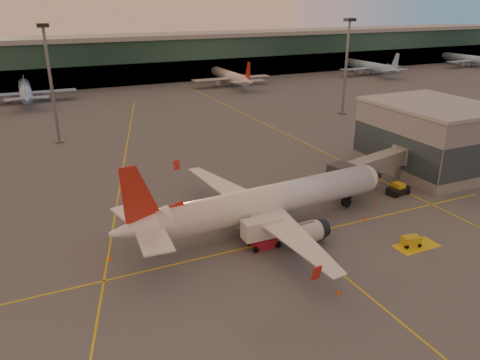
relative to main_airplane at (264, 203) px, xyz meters
name	(u,v)px	position (x,y,z in m)	size (l,w,h in m)	color
ground	(282,262)	(-1.83, -8.53, -4.10)	(600.00, 600.00, 0.00)	#4C4F54
taxi_markings	(138,163)	(-9.15, 35.96, -4.09)	(100.12, 173.00, 0.01)	gold
terminal	(94,61)	(-1.83, 133.26, 4.67)	(400.00, 20.00, 17.60)	#19382D
gate_building	(431,137)	(40.10, 9.40, 2.20)	(18.40, 22.40, 12.60)	slate
mast_west_near	(50,76)	(-21.83, 57.47, 10.77)	(2.40, 2.40, 25.60)	slate
mast_east_near	(347,60)	(53.17, 53.47, 10.77)	(2.40, 2.40, 25.60)	slate
distant_aircraft_row	(139,93)	(9.00, 109.47, -4.10)	(350.00, 34.00, 13.00)	#8FBCEF
main_airplane	(264,203)	(0.00, 0.00, 0.00)	(41.78, 37.67, 12.60)	white
jet_bridge	(379,164)	(25.01, 5.79, 0.15)	(20.64, 7.87, 6.12)	slate
catering_truck	(262,231)	(-2.38, -4.16, -1.82)	(5.20, 2.42, 4.00)	maroon
gpu_cart	(411,241)	(15.42, -12.19, -3.43)	(2.57, 1.83, 1.37)	gold
pushback_tug	(398,190)	(26.29, 2.02, -3.31)	(3.98, 2.47, 1.94)	black
cone_nose	(375,203)	(20.17, 0.32, -3.86)	(0.39, 0.39, 0.49)	#E3570B
cone_tail	(110,258)	(-21.00, 0.87, -3.81)	(0.46, 0.46, 0.59)	#E3570B
cone_wing_right	(338,291)	(0.38, -16.94, -3.80)	(0.48, 0.48, 0.61)	#E3570B
cone_wing_left	(212,184)	(-0.32, 18.41, -3.81)	(0.47, 0.47, 0.60)	#E3570B
cone_fwd	(365,219)	(14.93, -3.58, -3.82)	(0.44, 0.44, 0.56)	#E3570B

